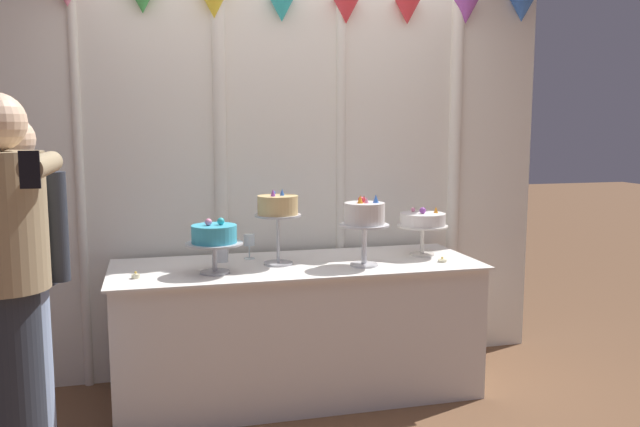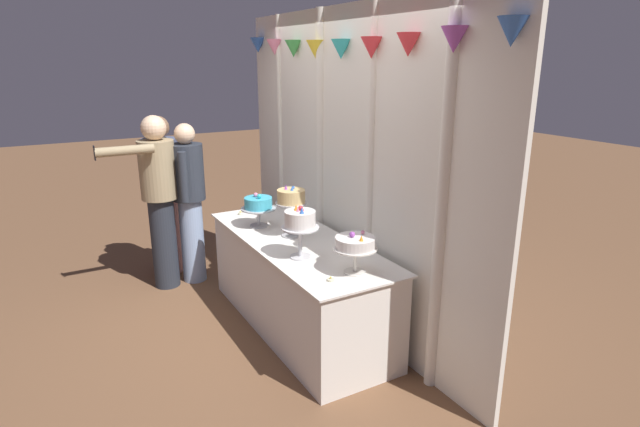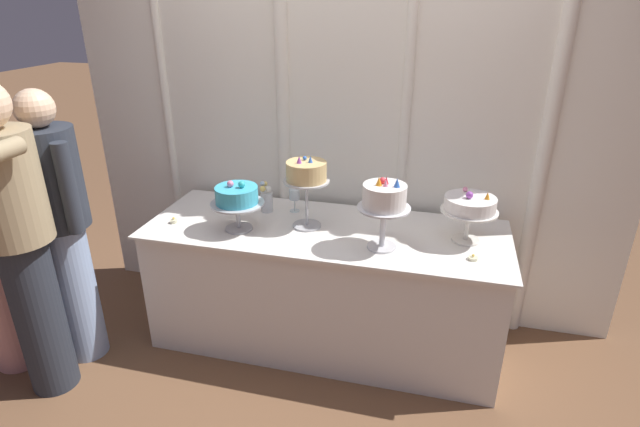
{
  "view_description": "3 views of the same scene",
  "coord_description": "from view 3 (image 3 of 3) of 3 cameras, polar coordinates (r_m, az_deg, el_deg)",
  "views": [
    {
      "loc": [
        -0.8,
        -3.52,
        1.58
      ],
      "look_at": [
        0.14,
        0.1,
        1.07
      ],
      "focal_mm": 36.54,
      "sensor_mm": 36.0,
      "label": 1
    },
    {
      "loc": [
        3.55,
        -1.69,
        2.22
      ],
      "look_at": [
        0.12,
        0.24,
        1.02
      ],
      "focal_mm": 28.85,
      "sensor_mm": 36.0,
      "label": 2
    },
    {
      "loc": [
        0.63,
        -2.48,
        2.04
      ],
      "look_at": [
        -0.06,
        0.21,
        0.83
      ],
      "focal_mm": 28.07,
      "sensor_mm": 36.0,
      "label": 3
    }
  ],
  "objects": [
    {
      "name": "cake_display_midright",
      "position": [
        2.63,
        7.35,
        1.58
      ],
      "size": [
        0.28,
        0.28,
        0.41
      ],
      "color": "silver",
      "rests_on": "cake_table"
    },
    {
      "name": "cake_display_leftmost",
      "position": [
        2.89,
        -9.46,
        1.81
      ],
      "size": [
        0.31,
        0.31,
        0.3
      ],
      "color": "#B2B2B7",
      "rests_on": "cake_table"
    },
    {
      "name": "guest_girl_blue_dress",
      "position": [
        2.91,
        -31.3,
        -2.09
      ],
      "size": [
        0.49,
        0.77,
        1.71
      ],
      "color": "#282D38",
      "rests_on": "ground_plane"
    },
    {
      "name": "cake_display_midleft",
      "position": [
        2.85,
        -1.56,
        4.39
      ],
      "size": [
        0.27,
        0.27,
        0.44
      ],
      "color": "#B2B2B7",
      "rests_on": "cake_table"
    },
    {
      "name": "tealight_near_left",
      "position": [
        2.72,
        17.04,
        -4.89
      ],
      "size": [
        0.05,
        0.05,
        0.03
      ],
      "color": "beige",
      "rests_on": "cake_table"
    },
    {
      "name": "ground_plane",
      "position": [
        3.27,
        0.08,
        -14.96
      ],
      "size": [
        24.0,
        24.0,
        0.0
      ],
      "primitive_type": "plane",
      "color": "brown"
    },
    {
      "name": "tealight_far_left",
      "position": [
        3.13,
        -16.32,
        -0.83
      ],
      "size": [
        0.04,
        0.04,
        0.04
      ],
      "color": "beige",
      "rests_on": "cake_table"
    },
    {
      "name": "cake_display_rightmost",
      "position": [
        2.82,
        16.71,
        0.81
      ],
      "size": [
        0.31,
        0.31,
        0.3
      ],
      "color": "silver",
      "rests_on": "cake_table"
    },
    {
      "name": "draped_curtain",
      "position": [
        3.16,
        3.01,
        11.56
      ],
      "size": [
        3.55,
        0.16,
        2.62
      ],
      "color": "white",
      "rests_on": "ground_plane"
    },
    {
      "name": "guest_man_pink_jacket",
      "position": [
        3.12,
        -27.49,
        -0.86
      ],
      "size": [
        0.45,
        0.43,
        1.62
      ],
      "color": "#93ADD6",
      "rests_on": "ground_plane"
    },
    {
      "name": "cake_table",
      "position": [
        3.13,
        0.55,
        -8.21
      ],
      "size": [
        2.12,
        0.78,
        0.78
      ],
      "color": "white",
      "rests_on": "ground_plane"
    },
    {
      "name": "flower_vase",
      "position": [
        3.16,
        -6.12,
        1.67
      ],
      "size": [
        0.08,
        0.09,
        0.2
      ],
      "color": "silver",
      "rests_on": "cake_table"
    },
    {
      "name": "wine_glass",
      "position": [
        3.14,
        -2.93,
        2.09
      ],
      "size": [
        0.07,
        0.07,
        0.15
      ],
      "color": "silver",
      "rests_on": "cake_table"
    }
  ]
}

